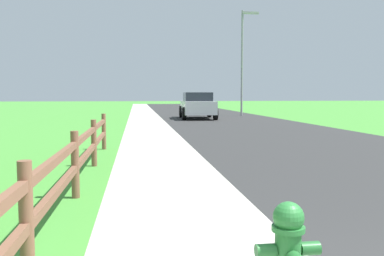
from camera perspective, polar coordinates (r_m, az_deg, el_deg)
The scene contains 8 objects.
ground_plane at distance 26.50m, azimuth -4.57°, elevation 1.61°, with size 120.00×120.00×0.00m, color #449035.
road_asphalt at distance 28.89m, azimuth 2.15°, elevation 1.89°, with size 7.00×66.00×0.01m, color #2E2E2E.
curb_concrete at distance 28.49m, azimuth -10.84°, elevation 1.77°, with size 6.00×66.00×0.01m, color #B9B5A7.
grass_verge at distance 28.61m, azimuth -13.84°, elevation 1.73°, with size 5.00×66.00×0.00m, color #449035.
fire_hydrant at distance 2.97m, azimuth 13.47°, elevation -16.55°, with size 0.45×0.38×0.73m.
rail_fence at distance 5.87m, azimuth -16.20°, elevation -4.23°, with size 0.11×10.24×0.95m.
parked_suv_silver at distance 24.22m, azimuth 0.77°, elevation 3.25°, with size 2.16×4.33×1.57m.
street_lamp at distance 27.62m, azimuth 7.29°, elevation 10.27°, with size 1.17×0.20×7.01m.
Camera 1 is at (-1.52, -1.42, 1.46)m, focal length 37.75 mm.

